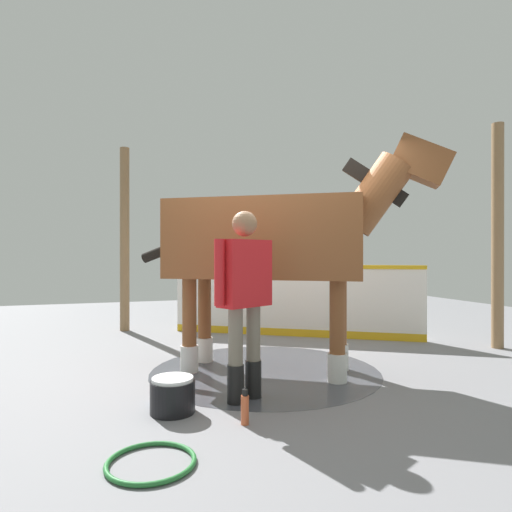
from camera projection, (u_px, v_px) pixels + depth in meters
name	position (u px, v px, depth m)	size (l,w,h in m)	color
ground_plane	(257.00, 375.00, 4.74)	(16.00, 16.00, 0.02)	gray
wet_patch	(265.00, 371.00, 4.87)	(2.58, 2.58, 0.00)	#42444C
barrier_wall	(294.00, 303.00, 6.95)	(3.47, 2.21, 1.16)	white
roof_post_near	(498.00, 236.00, 6.06)	(0.16, 0.16, 3.17)	olive
roof_post_far	(125.00, 239.00, 7.45)	(0.16, 0.16, 3.17)	olive
horse	(275.00, 242.00, 4.84)	(3.08, 2.11, 2.57)	brown
handler	(245.00, 291.00, 3.88)	(0.62, 0.42, 1.71)	black
wash_bucket	(173.00, 395.00, 3.58)	(0.37, 0.37, 0.29)	black
bottle_shampoo	(156.00, 394.00, 3.77)	(0.07, 0.07, 0.21)	#3399CC
bottle_spray	(245.00, 408.00, 3.33)	(0.06, 0.06, 0.27)	#CC5933
hose_coil	(151.00, 462.00, 2.69)	(0.57, 0.57, 0.03)	#267233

